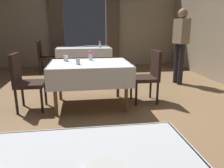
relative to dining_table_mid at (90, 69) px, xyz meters
name	(u,v)px	position (x,y,z in m)	size (l,w,h in m)	color
ground	(94,109)	(0.04, -0.19, -0.65)	(10.08, 10.08, 0.00)	olive
wall_back	(85,21)	(0.04, 3.99, 0.87)	(6.40, 0.27, 3.00)	tan
dining_table_mid	(90,69)	(0.00, 0.00, 0.00)	(1.33, 1.00, 0.75)	brown
dining_table_far	(84,50)	(-0.05, 2.82, 0.02)	(1.54, 1.04, 0.75)	brown
chair_mid_right	(149,74)	(1.05, 0.06, -0.13)	(0.44, 0.44, 0.93)	black
chair_mid_left	(25,79)	(-1.05, -0.05, -0.13)	(0.44, 0.44, 0.93)	black
chair_far_left	(44,55)	(-1.20, 2.91, -0.13)	(0.44, 0.44, 0.93)	black
flower_vase_mid	(91,55)	(0.03, 0.24, 0.20)	(0.07, 0.07, 0.18)	silver
glass_mid_b	(78,62)	(-0.19, -0.15, 0.15)	(0.07, 0.07, 0.09)	silver
glass_mid_c	(66,58)	(-0.40, 0.23, 0.16)	(0.08, 0.08, 0.10)	silver
flower_vase_far	(100,44)	(0.40, 2.55, 0.21)	(0.07, 0.07, 0.19)	silver
plate_far_b	(81,47)	(-0.12, 2.87, 0.11)	(0.21, 0.21, 0.01)	white
person_waiter_by_doorway	(181,40)	(2.14, 1.19, 0.38)	(0.26, 0.39, 1.72)	black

